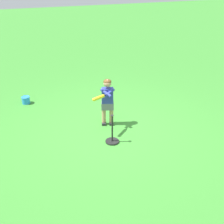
{
  "coord_description": "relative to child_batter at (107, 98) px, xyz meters",
  "views": [
    {
      "loc": [
        1.79,
        5.28,
        3.31
      ],
      "look_at": [
        -0.06,
        0.01,
        0.45
      ],
      "focal_mm": 47.29,
      "sensor_mm": 36.0,
      "label": 1
    }
  ],
  "objects": [
    {
      "name": "ground_plane",
      "position": [
        0.04,
        0.27,
        -0.65
      ],
      "size": [
        40.0,
        40.0,
        0.0
      ],
      "primitive_type": "plane",
      "color": "#38842D"
    },
    {
      "name": "child_batter",
      "position": [
        0.0,
        0.0,
        0.0
      ],
      "size": [
        0.62,
        0.6,
        1.08
      ],
      "color": "#232328",
      "rests_on": "ground"
    },
    {
      "name": "toy_bucket",
      "position": [
        1.64,
        -1.77,
        -0.55
      ],
      "size": [
        0.22,
        0.22,
        0.19
      ],
      "color": "#2884DB",
      "rests_on": "ground"
    },
    {
      "name": "batting_tee",
      "position": [
        0.13,
        0.72,
        -0.55
      ],
      "size": [
        0.28,
        0.28,
        0.62
      ],
      "color": "black",
      "rests_on": "ground"
    }
  ]
}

